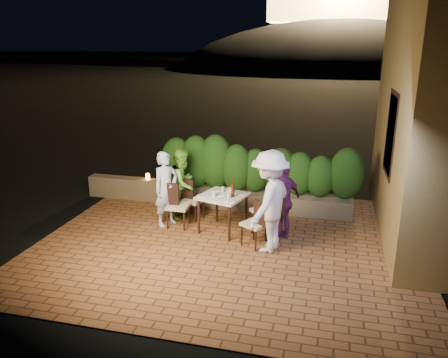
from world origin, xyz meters
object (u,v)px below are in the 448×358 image
(beer_bottle, at_px, (233,188))
(diner_green, at_px, (183,183))
(parapet_lamp, at_px, (148,177))
(dining_table, at_px, (223,213))
(bowl, at_px, (230,190))
(chair_left_front, at_px, (178,205))
(diner_blue, at_px, (166,189))
(diner_white, at_px, (270,202))
(diner_purple, at_px, (283,201))
(chair_left_back, at_px, (193,199))
(chair_right_front, at_px, (255,223))
(chair_right_back, at_px, (267,209))

(beer_bottle, relative_size, diner_green, 0.23)
(parapet_lamp, bearing_deg, dining_table, -31.84)
(bowl, height_order, diner_green, diner_green)
(chair_left_front, height_order, parapet_lamp, chair_left_front)
(chair_left_front, height_order, diner_blue, diner_blue)
(dining_table, height_order, bowl, bowl)
(diner_white, relative_size, diner_purple, 1.21)
(beer_bottle, bearing_deg, dining_table, 169.62)
(chair_left_back, relative_size, diner_green, 0.57)
(diner_white, xyz_separation_m, parapet_lamp, (-3.18, 1.96, -0.35))
(dining_table, distance_m, diner_blue, 1.25)
(dining_table, xyz_separation_m, parapet_lamp, (-2.17, 1.35, 0.20))
(chair_right_front, bearing_deg, dining_table, -3.73)
(chair_left_back, xyz_separation_m, chair_right_back, (1.65, -0.46, 0.10))
(diner_purple, bearing_deg, chair_right_front, -11.54)
(bowl, distance_m, diner_green, 1.11)
(diner_blue, bearing_deg, diner_white, -73.61)
(dining_table, bearing_deg, chair_right_front, -34.62)
(chair_right_front, relative_size, diner_blue, 0.58)
(diner_green, distance_m, diner_purple, 2.28)
(diner_purple, bearing_deg, chair_left_back, -70.62)
(dining_table, bearing_deg, diner_purple, -4.43)
(chair_left_back, xyz_separation_m, chair_right_front, (1.51, -0.98, 0.02))
(bowl, relative_size, diner_blue, 0.11)
(beer_bottle, distance_m, parapet_lamp, 2.78)
(chair_right_front, xyz_separation_m, diner_purple, (0.45, 0.42, 0.32))
(diner_blue, xyz_separation_m, diner_purple, (2.37, -0.13, -0.01))
(beer_bottle, relative_size, chair_right_front, 0.38)
(bowl, height_order, diner_purple, diner_purple)
(chair_right_back, bearing_deg, diner_white, 141.08)
(diner_green, distance_m, diner_white, 2.33)
(diner_blue, relative_size, diner_white, 0.83)
(chair_right_front, bearing_deg, chair_right_back, -74.77)
(diner_white, distance_m, diner_purple, 0.57)
(diner_blue, height_order, diner_purple, diner_blue)
(dining_table, relative_size, diner_white, 0.45)
(chair_left_front, distance_m, parapet_lamp, 1.86)
(chair_left_back, bearing_deg, diner_green, 178.22)
(chair_right_front, distance_m, diner_blue, 2.02)
(chair_left_front, distance_m, diner_white, 2.07)
(diner_green, bearing_deg, chair_right_back, -97.97)
(bowl, xyz_separation_m, diner_white, (0.93, -0.90, 0.15))
(bowl, xyz_separation_m, chair_right_front, (0.66, -0.79, -0.32))
(bowl, bearing_deg, chair_left_front, -162.81)
(chair_right_back, bearing_deg, beer_bottle, 44.48)
(diner_purple, bearing_deg, bowl, -73.22)
(chair_right_front, height_order, diner_blue, diner_blue)
(chair_left_back, height_order, chair_right_back, chair_right_back)
(beer_bottle, bearing_deg, diner_green, 154.38)
(chair_left_front, bearing_deg, diner_green, 97.39)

